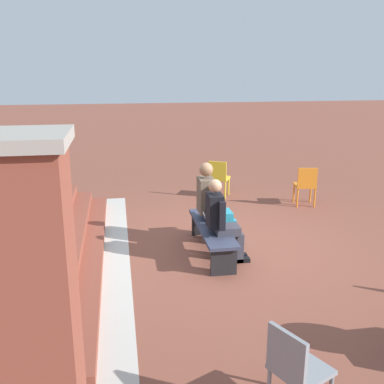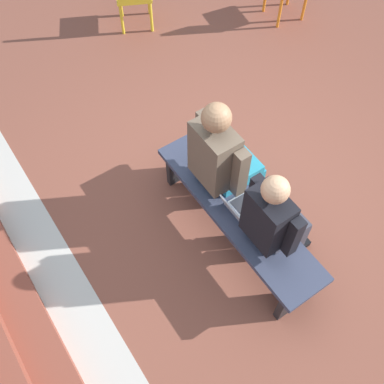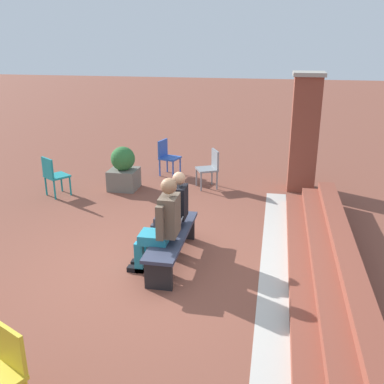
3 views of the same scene
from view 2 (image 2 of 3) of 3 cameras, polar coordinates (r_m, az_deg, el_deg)
ground_plane at (r=4.26m, az=5.45°, el=-1.80°), size 60.00×60.00×0.00m
concrete_strip at (r=3.86m, az=-13.36°, el=-16.35°), size 6.63×0.40×0.01m
bench at (r=3.80m, az=5.74°, el=-2.84°), size 1.80×0.44×0.45m
person_student at (r=3.42m, az=10.57°, el=-3.51°), size 0.51×0.64×1.29m
person_adult at (r=3.64m, az=4.14°, el=4.26°), size 0.57×0.72×1.40m
laptop at (r=3.65m, az=6.41°, el=-2.51°), size 0.32×0.29×0.21m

